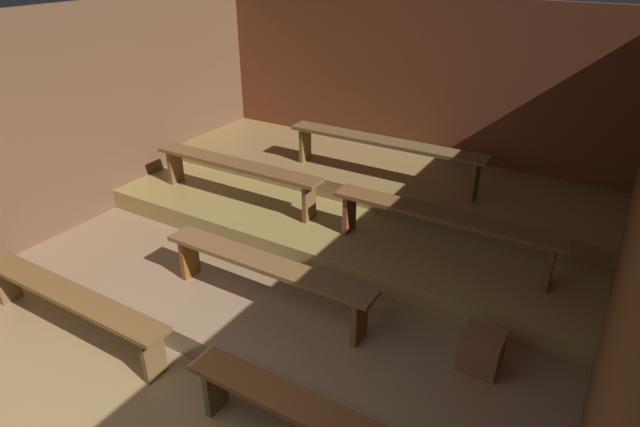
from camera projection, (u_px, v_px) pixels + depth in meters
name	position (u px, v px, depth m)	size (l,w,h in m)	color
ground	(292.00, 298.00, 5.39)	(6.23, 6.24, 0.08)	#94754A
wall_back	(408.00, 103.00, 6.86)	(6.23, 0.06, 2.63)	brown
wall_left	(88.00, 126.00, 6.03)	(0.06, 6.24, 2.63)	brown
wall_right	(632.00, 260.00, 3.51)	(0.06, 6.24, 2.63)	brown
platform_lower	(329.00, 252.00, 5.89)	(5.43, 3.93, 0.23)	#917152
platform_middle	(358.00, 210.00, 6.30)	(5.43, 2.60, 0.23)	olive
platform_upper	(380.00, 175.00, 6.63)	(5.43, 1.43, 0.23)	olive
bench_floor_left	(69.00, 300.00, 4.66)	(2.26, 0.27, 0.47)	brown
bench_lower_center	(266.00, 270.00, 4.67)	(2.10, 0.27, 0.47)	brown
bench_middle_left	(236.00, 169.00, 6.11)	(2.22, 0.27, 0.47)	brown
bench_middle_right	(443.00, 221.00, 4.97)	(2.22, 0.27, 0.47)	brown
bench_upper_center	(384.00, 146.00, 6.09)	(2.39, 0.27, 0.47)	brown
wooden_crate_lower	(481.00, 350.00, 4.09)	(0.30, 0.30, 0.30)	brown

